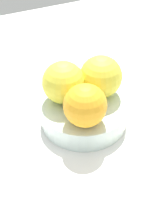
{
  "coord_description": "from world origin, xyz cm",
  "views": [
    {
      "loc": [
        -19.96,
        -39.99,
        40.54
      ],
      "look_at": [
        0.0,
        0.0,
        2.34
      ],
      "focal_mm": 50.48,
      "sensor_mm": 36.0,
      "label": 1
    }
  ],
  "objects": [
    {
      "name": "ground_plane",
      "position": [
        0.0,
        0.0,
        -1.0
      ],
      "size": [
        110.0,
        110.0,
        2.0
      ],
      "primitive_type": "cube",
      "color": "white"
    },
    {
      "name": "fruit_bowl",
      "position": [
        0.0,
        0.0,
        1.85
      ],
      "size": [
        16.05,
        16.05,
        3.9
      ],
      "color": "silver",
      "rests_on": "ground_plane"
    },
    {
      "name": "orange_in_bowl_0",
      "position": [
        -2.49,
        3.24,
        7.81
      ],
      "size": [
        7.81,
        7.81,
        7.81
      ],
      "primitive_type": "sphere",
      "color": "yellow",
      "rests_on": "fruit_bowl"
    },
    {
      "name": "orange_in_bowl_1",
      "position": [
        4.35,
        1.78,
        7.87
      ],
      "size": [
        7.93,
        7.93,
        7.93
      ],
      "primitive_type": "sphere",
      "color": "yellow",
      "rests_on": "fruit_bowl"
    },
    {
      "name": "orange_in_bowl_2",
      "position": [
        -1.84,
        -4.11,
        7.6
      ],
      "size": [
        7.4,
        7.4,
        7.4
      ],
      "primitive_type": "sphere",
      "color": "#F9A823",
      "rests_on": "fruit_bowl"
    }
  ]
}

